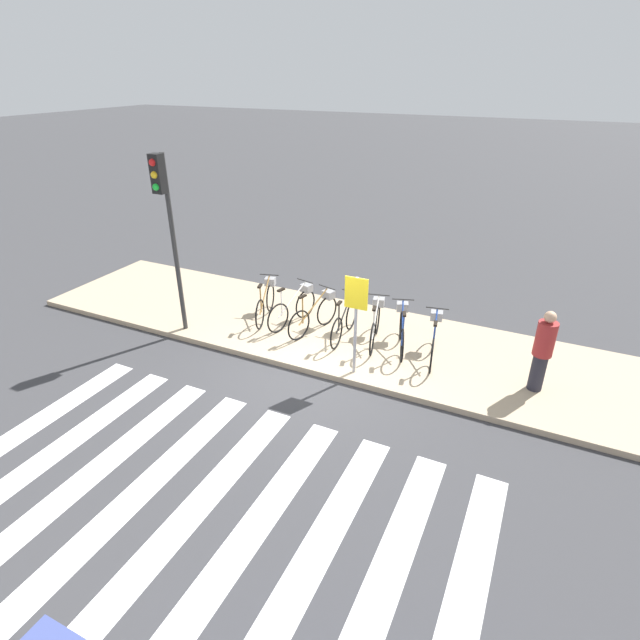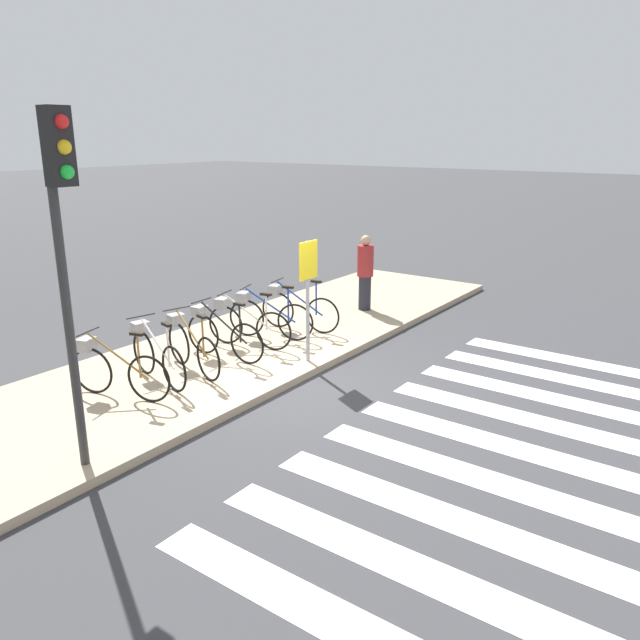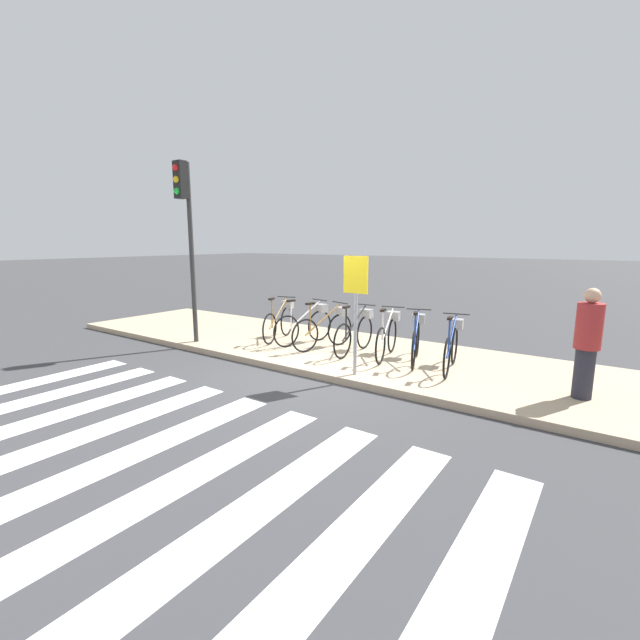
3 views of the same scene
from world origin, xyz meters
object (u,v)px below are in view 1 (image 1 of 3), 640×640
Objects in this scene: parked_bicycle_1 at (295,306)px; sign_post at (356,309)px; pedestrian at (543,350)px; traffic_light at (166,210)px; parked_bicycle_0 at (266,300)px; parked_bicycle_6 at (434,338)px; parked_bicycle_4 at (376,323)px; parked_bicycle_5 at (402,328)px; parked_bicycle_2 at (316,312)px; parked_bicycle_3 at (346,318)px.

sign_post is (2.01, -1.36, 0.91)m from parked_bicycle_1.
pedestrian is 0.41× the size of traffic_light.
traffic_light reaches higher than parked_bicycle_0.
sign_post is (-1.23, -1.22, 0.91)m from parked_bicycle_6.
parked_bicycle_4 is 0.99× the size of parked_bicycle_6.
pedestrian is (3.26, -0.43, 0.38)m from parked_bicycle_4.
traffic_light is 4.36m from sign_post.
parked_bicycle_5 is 0.79× the size of sign_post.
parked_bicycle_4 is at bearing 174.44° from parked_bicycle_6.
parked_bicycle_4 and parked_bicycle_6 have the same top height.
parked_bicycle_1 is 2.53m from parked_bicycle_5.
traffic_light reaches higher than sign_post.
traffic_light is at bearing -172.55° from pedestrian.
parked_bicycle_2 and parked_bicycle_3 have the same top height.
pedestrian is at bearing -5.35° from parked_bicycle_3.
parked_bicycle_5 is at bearing -0.17° from parked_bicycle_1.
parked_bicycle_2 is 2.64m from parked_bicycle_6.
traffic_light is (-1.38, -1.38, 2.30)m from parked_bicycle_0.
pedestrian is 7.65m from traffic_light.
parked_bicycle_6 is (2.64, -0.02, 0.00)m from parked_bicycle_2.
parked_bicycle_2 is at bearing -3.97° from parked_bicycle_0.
parked_bicycle_2 is 1.36m from parked_bicycle_4.
parked_bicycle_3 and parked_bicycle_5 have the same top height.
parked_bicycle_0 and parked_bicycle_6 have the same top height.
traffic_light is (-7.34, -0.96, 1.92)m from pedestrian.
parked_bicycle_3 is (2.04, -0.06, 0.00)m from parked_bicycle_0.
parked_bicycle_1 is at bearing 145.98° from sign_post.
parked_bicycle_3 is 1.02× the size of parked_bicycle_4.
parked_bicycle_3 is 0.82× the size of sign_post.
sign_post reaches higher than pedestrian.
parked_bicycle_5 is 0.41× the size of traffic_light.
parked_bicycle_5 is 5.37m from traffic_light.
parked_bicycle_4 is at bearing 0.18° from parked_bicycle_0.
parked_bicycle_0 is 0.80× the size of sign_post.
pedestrian is at bearing 15.90° from sign_post.
parked_bicycle_3 is 4.32m from traffic_light.
parked_bicycle_1 is at bearing 176.67° from parked_bicycle_3.
parked_bicycle_1 is at bearing 175.15° from pedestrian.
parked_bicycle_1 is 0.99× the size of parked_bicycle_6.
parked_bicycle_5 is 0.72m from parked_bicycle_6.
sign_post is at bearing -60.77° from parked_bicycle_3.
parked_bicycle_0 is at bearing 176.03° from parked_bicycle_2.
parked_bicycle_2 is at bearing 179.49° from parked_bicycle_6.
parked_bicycle_1 is at bearing 169.35° from parked_bicycle_2.
parked_bicycle_2 is 0.70m from parked_bicycle_3.
parked_bicycle_3 is at bearing -176.86° from parked_bicycle_5.
parked_bicycle_4 is 3.31m from pedestrian.
traffic_light is (-4.65, -1.39, 2.30)m from parked_bicycle_5.
parked_bicycle_5 is (3.27, 0.01, 0.00)m from parked_bicycle_0.
parked_bicycle_1 is 0.81× the size of sign_post.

